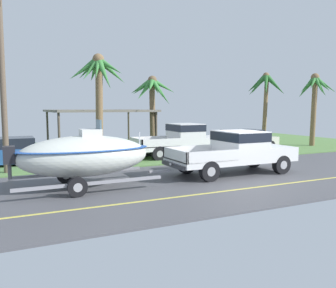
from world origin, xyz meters
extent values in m
cube|color=#4C4C51|center=(0.00, 0.00, -0.03)|extent=(36.00, 8.00, 0.06)
cube|color=#567F42|center=(0.00, 11.00, 0.00)|extent=(36.00, 14.00, 0.11)
cube|color=#DBCC4C|center=(0.00, -1.80, 0.00)|extent=(34.20, 0.12, 0.01)
cube|color=silver|center=(-0.22, 0.70, 0.63)|extent=(5.53, 2.08, 0.22)
cube|color=silver|center=(1.77, 0.70, 0.93)|extent=(1.55, 2.08, 0.38)
cube|color=silver|center=(0.16, 0.70, 1.29)|extent=(1.66, 2.08, 1.10)
cube|color=black|center=(0.16, 0.70, 1.61)|extent=(1.68, 2.10, 0.38)
cube|color=#9D9D9D|center=(-1.83, 0.70, 0.76)|extent=(2.32, 2.08, 0.04)
cube|color=silver|center=(-1.83, 1.70, 0.96)|extent=(2.32, 0.08, 0.45)
cube|color=silver|center=(-1.83, -0.30, 0.96)|extent=(2.32, 0.08, 0.45)
cube|color=silver|center=(-2.95, 0.70, 0.96)|extent=(0.08, 2.08, 0.45)
cube|color=#333338|center=(-3.05, 0.70, 0.57)|extent=(0.12, 1.87, 0.16)
sphere|color=#B2B2B7|center=(-3.17, 0.70, 0.62)|extent=(0.10, 0.10, 0.10)
cylinder|color=black|center=(1.69, 1.63, 0.40)|extent=(0.80, 0.28, 0.80)
cylinder|color=#9E9EA3|center=(1.69, 1.63, 0.40)|extent=(0.36, 0.29, 0.36)
cylinder|color=black|center=(1.69, -0.23, 0.40)|extent=(0.80, 0.28, 0.80)
cylinder|color=#9E9EA3|center=(1.69, -0.23, 0.40)|extent=(0.36, 0.29, 0.36)
cylinder|color=black|center=(-1.94, 1.63, 0.40)|extent=(0.80, 0.28, 0.80)
cylinder|color=#9E9EA3|center=(-1.94, 1.63, 0.40)|extent=(0.36, 0.29, 0.36)
cylinder|color=black|center=(-1.94, -0.23, 0.40)|extent=(0.80, 0.28, 0.80)
cylinder|color=#9E9EA3|center=(-1.94, -0.23, 0.40)|extent=(0.36, 0.29, 0.36)
cube|color=gray|center=(-3.62, 0.70, 0.38)|extent=(0.90, 0.10, 0.08)
cube|color=gray|center=(-6.51, 1.74, 0.38)|extent=(4.88, 0.12, 0.10)
cube|color=gray|center=(-6.51, -0.34, 0.38)|extent=(4.88, 0.12, 0.10)
cylinder|color=black|center=(-7.00, 1.80, 0.32)|extent=(0.64, 0.22, 0.64)
cylinder|color=#9E9EA3|center=(-7.00, 1.80, 0.32)|extent=(0.29, 0.23, 0.29)
cylinder|color=black|center=(-7.00, -0.40, 0.32)|extent=(0.64, 0.22, 0.64)
cylinder|color=#9E9EA3|center=(-7.00, -0.40, 0.32)|extent=(0.29, 0.23, 0.29)
ellipsoid|color=silver|center=(-6.51, 0.70, 1.15)|extent=(4.57, 2.08, 1.43)
ellipsoid|color=#1E4CA5|center=(-6.51, 0.70, 1.40)|extent=(4.67, 2.12, 0.12)
cube|color=silver|center=(-6.28, 0.70, 1.76)|extent=(0.70, 0.60, 0.65)
cube|color=slate|center=(-5.98, 0.70, 2.23)|extent=(0.06, 0.56, 0.36)
cube|color=black|center=(-8.91, 0.70, 1.33)|extent=(0.36, 0.44, 0.56)
cylinder|color=#4C4C51|center=(-8.91, 0.70, 0.93)|extent=(0.12, 0.12, 0.79)
cylinder|color=silver|center=(-4.45, 0.70, 1.68)|extent=(0.04, 0.04, 0.50)
cube|color=silver|center=(0.07, 6.14, 0.63)|extent=(5.37, 1.90, 0.22)
cube|color=silver|center=(2.00, 6.14, 0.93)|extent=(1.50, 1.90, 0.38)
cube|color=silver|center=(0.44, 6.14, 1.33)|extent=(1.61, 1.90, 1.18)
cube|color=black|center=(0.44, 6.14, 1.69)|extent=(1.63, 1.92, 0.38)
cube|color=#9D9D9D|center=(-1.49, 6.14, 0.76)|extent=(2.26, 1.90, 0.04)
cube|color=silver|center=(-1.49, 7.05, 0.96)|extent=(2.26, 0.08, 0.45)
cube|color=silver|center=(-1.49, 5.23, 0.96)|extent=(2.26, 0.08, 0.45)
cube|color=silver|center=(-2.58, 6.14, 0.96)|extent=(0.08, 1.90, 0.45)
cube|color=#333338|center=(-2.68, 6.14, 0.57)|extent=(0.12, 1.71, 0.16)
sphere|color=#B2B2B7|center=(-2.80, 6.14, 0.62)|extent=(0.10, 0.10, 0.10)
cylinder|color=black|center=(1.93, 6.98, 0.40)|extent=(0.80, 0.28, 0.80)
cylinder|color=#9E9EA3|center=(1.93, 6.98, 0.40)|extent=(0.36, 0.29, 0.36)
cylinder|color=black|center=(1.93, 5.30, 0.40)|extent=(0.80, 0.28, 0.80)
cylinder|color=#9E9EA3|center=(1.93, 5.30, 0.40)|extent=(0.36, 0.29, 0.36)
cylinder|color=black|center=(-1.60, 6.98, 0.40)|extent=(0.80, 0.28, 0.80)
cylinder|color=#9E9EA3|center=(-1.60, 6.98, 0.40)|extent=(0.36, 0.29, 0.36)
cylinder|color=black|center=(-1.60, 5.30, 0.40)|extent=(0.80, 0.28, 0.80)
cylinder|color=#9E9EA3|center=(-1.60, 5.30, 0.40)|extent=(0.36, 0.29, 0.36)
cube|color=#234C89|center=(-8.72, 7.13, 0.53)|extent=(4.66, 1.78, 0.70)
cube|color=black|center=(-8.96, 7.13, 1.13)|extent=(2.61, 1.63, 0.50)
cylinder|color=black|center=(-7.14, 7.93, 0.33)|extent=(0.66, 0.22, 0.66)
cylinder|color=#9E9EA3|center=(-7.14, 7.93, 0.33)|extent=(0.30, 0.23, 0.30)
cylinder|color=black|center=(-7.14, 6.33, 0.33)|extent=(0.66, 0.22, 0.66)
cylinder|color=#9E9EA3|center=(-7.14, 6.33, 0.33)|extent=(0.30, 0.23, 0.30)
cube|color=beige|center=(5.54, 7.26, 0.53)|extent=(4.35, 1.83, 0.70)
cube|color=black|center=(5.33, 7.26, 1.13)|extent=(2.44, 1.68, 0.50)
cylinder|color=black|center=(7.02, 8.08, 0.33)|extent=(0.66, 0.22, 0.66)
cylinder|color=#9E9EA3|center=(7.02, 8.08, 0.33)|extent=(0.30, 0.23, 0.30)
cylinder|color=black|center=(7.02, 6.43, 0.33)|extent=(0.66, 0.22, 0.66)
cylinder|color=#9E9EA3|center=(7.02, 6.43, 0.33)|extent=(0.30, 0.23, 0.30)
cylinder|color=black|center=(4.06, 8.08, 0.33)|extent=(0.66, 0.22, 0.66)
cylinder|color=#9E9EA3|center=(4.06, 8.08, 0.33)|extent=(0.30, 0.23, 0.30)
cylinder|color=black|center=(4.06, 6.43, 0.33)|extent=(0.66, 0.22, 0.66)
cylinder|color=#9E9EA3|center=(4.06, 6.43, 0.33)|extent=(0.30, 0.23, 0.30)
cylinder|color=#4C4238|center=(-0.05, 14.61, 1.28)|extent=(0.14, 0.14, 2.55)
cylinder|color=#4C4238|center=(-0.05, 9.19, 1.28)|extent=(0.14, 0.14, 2.55)
cylinder|color=#4C4238|center=(-6.12, 14.61, 1.28)|extent=(0.14, 0.14, 2.55)
cylinder|color=#4C4238|center=(-6.12, 9.19, 1.28)|extent=(0.14, 0.14, 2.55)
cube|color=#6B665B|center=(-3.08, 11.90, 2.62)|extent=(6.57, 5.92, 0.14)
cylinder|color=brown|center=(-0.23, 9.38, 2.29)|extent=(0.36, 0.51, 4.59)
cone|color=#387A38|center=(0.55, 9.34, 4.19)|extent=(1.72, 0.43, 1.07)
cone|color=#387A38|center=(0.21, 9.91, 4.19)|extent=(1.34, 1.49, 1.15)
cone|color=#387A38|center=(-0.04, 9.97, 3.85)|extent=(0.70, 1.47, 1.65)
cone|color=#387A38|center=(-0.72, 10.03, 4.17)|extent=(1.44, 1.70, 1.18)
cone|color=#387A38|center=(-0.85, 9.50, 4.12)|extent=(1.54, 0.65, 1.23)
cone|color=#387A38|center=(-0.83, 9.13, 3.95)|extent=(1.63, 1.00, 1.55)
cone|color=#387A38|center=(-0.58, 8.79, 4.21)|extent=(1.14, 1.55, 1.09)
cone|color=#387A38|center=(-0.24, 8.53, 4.01)|extent=(0.36, 1.88, 1.41)
cone|color=#387A38|center=(0.17, 8.94, 3.81)|extent=(1.25, 1.34, 1.76)
sphere|color=brown|center=(-0.23, 9.38, 4.58)|extent=(0.58, 0.58, 0.58)
cylinder|color=brown|center=(8.98, 9.27, 2.60)|extent=(0.30, 0.51, 5.22)
cone|color=#286028|center=(9.81, 9.24, 4.59)|extent=(1.94, 0.51, 1.59)
cone|color=#286028|center=(9.32, 9.68, 4.66)|extent=(1.16, 1.26, 1.36)
cone|color=#286028|center=(8.95, 10.05, 4.58)|extent=(0.39, 1.76, 1.50)
cone|color=#286028|center=(8.56, 9.80, 4.62)|extent=(1.33, 1.53, 1.49)
cone|color=#286028|center=(8.20, 9.27, 4.48)|extent=(1.80, 0.38, 1.73)
cone|color=#286028|center=(8.43, 8.63, 4.51)|extent=(1.53, 1.71, 1.68)
cone|color=#286028|center=(9.00, 8.46, 4.60)|extent=(0.38, 1.83, 1.48)
cone|color=#286028|center=(9.39, 8.75, 4.52)|extent=(1.34, 1.54, 1.67)
sphere|color=brown|center=(8.98, 9.27, 5.21)|extent=(0.48, 0.48, 0.48)
cylinder|color=brown|center=(-4.26, 7.23, 2.70)|extent=(0.39, 0.63, 5.40)
cone|color=#387A38|center=(-3.50, 7.33, 4.80)|extent=(1.81, 0.62, 1.49)
cone|color=#387A38|center=(-3.81, 7.66, 4.65)|extent=(1.39, 1.35, 1.74)
cone|color=#387A38|center=(-4.26, 8.11, 4.88)|extent=(0.42, 1.99, 1.39)
cone|color=#387A38|center=(-4.68, 7.76, 4.90)|extent=(1.18, 1.40, 1.22)
cone|color=#387A38|center=(-4.98, 7.46, 4.87)|extent=(1.80, 0.95, 1.40)
cone|color=#387A38|center=(-4.73, 7.01, 4.82)|extent=(1.32, 0.85, 1.38)
cone|color=#387A38|center=(-4.47, 6.69, 4.84)|extent=(0.79, 1.39, 1.33)
cone|color=#387A38|center=(-4.18, 6.53, 4.66)|extent=(0.63, 1.74, 1.75)
cone|color=#387A38|center=(-3.75, 6.78, 5.00)|extent=(1.37, 1.27, 1.09)
sphere|color=brown|center=(-4.26, 7.23, 5.39)|extent=(0.62, 0.62, 0.62)
cylinder|color=brown|center=(11.49, 6.98, 2.50)|extent=(0.37, 0.44, 5.01)
cone|color=#387A38|center=(12.11, 7.00, 4.33)|extent=(1.51, 0.42, 1.58)
cone|color=#387A38|center=(11.89, 7.39, 4.39)|extent=(1.22, 1.26, 1.48)
cone|color=#387A38|center=(11.78, 7.87, 4.49)|extent=(1.04, 2.11, 1.40)
cone|color=#387A38|center=(11.26, 7.49, 4.29)|extent=(0.99, 1.49, 1.68)
cone|color=#387A38|center=(10.97, 7.11, 4.49)|extent=(1.36, 0.66, 1.28)
cone|color=#387A38|center=(10.95, 6.66, 4.57)|extent=(1.41, 1.01, 1.14)
cone|color=#387A38|center=(11.23, 6.39, 4.42)|extent=(0.92, 1.50, 1.41)
cone|color=#387A38|center=(11.60, 6.43, 4.50)|extent=(0.68, 1.46, 1.31)
cone|color=#387A38|center=(12.00, 6.49, 4.46)|extent=(1.34, 1.32, 1.33)
sphere|color=brown|center=(11.49, 6.98, 5.00)|extent=(0.59, 0.59, 0.59)
cylinder|color=brown|center=(-8.95, 4.86, 3.79)|extent=(0.24, 0.24, 7.58)
camera|label=1|loc=(-9.11, -11.51, 2.84)|focal=37.45mm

